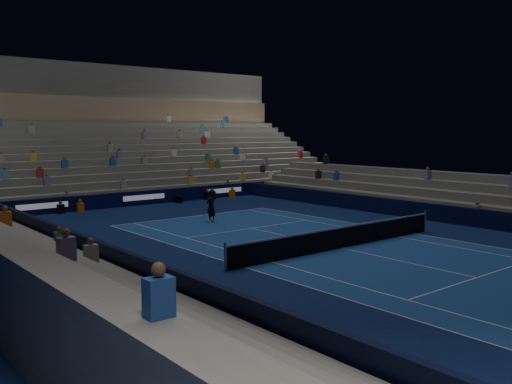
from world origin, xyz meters
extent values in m
plane|color=#0C1B49|center=(0.00, 0.00, 0.00)|extent=(90.00, 90.00, 0.00)
cube|color=navy|center=(0.00, 0.00, 0.01)|extent=(10.97, 23.77, 0.01)
cube|color=black|center=(0.00, 18.50, 0.50)|extent=(44.00, 0.25, 1.00)
cube|color=black|center=(9.70, 0.00, 0.50)|extent=(0.25, 37.00, 1.00)
cube|color=black|center=(-9.70, 0.00, 0.50)|extent=(0.25, 37.00, 1.00)
cube|color=slate|center=(0.00, 19.50, 0.25)|extent=(44.00, 1.00, 0.50)
cube|color=slate|center=(0.00, 20.50, 0.50)|extent=(44.00, 1.00, 1.00)
cube|color=slate|center=(0.00, 21.50, 0.75)|extent=(44.00, 1.00, 1.50)
cube|color=slate|center=(0.00, 22.50, 1.00)|extent=(44.00, 1.00, 2.00)
cube|color=slate|center=(0.00, 23.50, 1.25)|extent=(44.00, 1.00, 2.50)
cube|color=slate|center=(0.00, 24.50, 1.50)|extent=(44.00, 1.00, 3.00)
cube|color=slate|center=(0.00, 25.50, 1.75)|extent=(44.00, 1.00, 3.50)
cube|color=slate|center=(0.00, 26.50, 2.00)|extent=(44.00, 1.00, 4.00)
cube|color=slate|center=(0.00, 27.50, 2.25)|extent=(44.00, 1.00, 4.50)
cube|color=slate|center=(0.00, 28.50, 2.50)|extent=(44.00, 1.00, 5.00)
cube|color=slate|center=(0.00, 29.50, 2.75)|extent=(44.00, 1.00, 5.50)
cube|color=slate|center=(0.00, 30.50, 3.00)|extent=(44.00, 1.00, 6.00)
cube|color=#917759|center=(0.00, 31.60, 7.10)|extent=(44.00, 0.60, 2.20)
cube|color=#4C4C49|center=(0.00, 33.00, 9.70)|extent=(44.00, 2.40, 3.00)
cube|color=slate|center=(10.50, 0.00, 0.25)|extent=(1.00, 37.00, 0.50)
cube|color=slate|center=(11.50, 0.00, 0.50)|extent=(1.00, 37.00, 1.00)
cube|color=slate|center=(12.50, 0.00, 0.75)|extent=(1.00, 37.00, 1.50)
cube|color=slate|center=(13.50, 0.00, 1.00)|extent=(1.00, 37.00, 2.00)
cube|color=slate|center=(14.50, 0.00, 1.25)|extent=(1.00, 37.00, 2.50)
cube|color=slate|center=(-10.50, 0.00, 0.25)|extent=(1.00, 37.00, 0.50)
cube|color=slate|center=(-11.50, 0.00, 0.50)|extent=(1.00, 37.00, 1.00)
cube|color=slate|center=(-12.50, 0.00, 0.75)|extent=(1.00, 37.00, 1.50)
cube|color=slate|center=(-13.50, 0.00, 1.00)|extent=(1.00, 37.00, 2.00)
cylinder|color=#B2B2B7|center=(-6.40, 0.00, 0.55)|extent=(0.10, 0.10, 1.10)
cylinder|color=#B2B2B7|center=(6.40, 0.00, 0.55)|extent=(0.10, 0.10, 1.10)
cube|color=black|center=(0.00, 0.00, 0.45)|extent=(12.80, 0.03, 0.90)
cube|color=white|center=(0.00, 0.00, 0.94)|extent=(12.80, 0.04, 0.08)
imported|color=black|center=(-0.50, 9.43, 0.93)|extent=(0.78, 0.64, 1.86)
cube|color=black|center=(2.52, 17.96, 0.27)|extent=(0.50, 0.57, 0.55)
cylinder|color=black|center=(2.52, 17.54, 0.44)|extent=(0.22, 0.37, 0.16)
camera|label=1|loc=(-18.22, -16.19, 5.24)|focal=38.66mm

